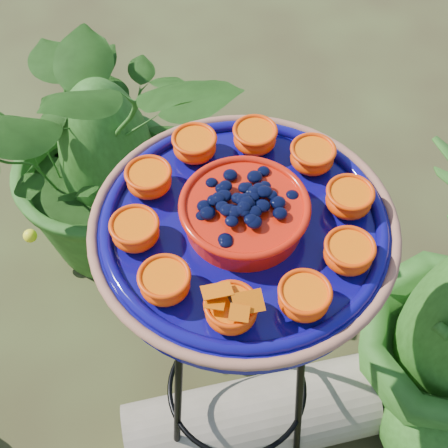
{
  "coord_description": "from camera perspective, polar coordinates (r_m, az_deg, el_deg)",
  "views": [
    {
      "loc": [
        0.34,
        -0.44,
        1.74
      ],
      "look_at": [
        0.12,
        0.08,
        0.99
      ],
      "focal_mm": 50.0,
      "sensor_mm": 36.0,
      "label": 1
    }
  ],
  "objects": [
    {
      "name": "shrub_back_left",
      "position": [
        1.86,
        -10.81,
        7.1
      ],
      "size": [
        1.01,
        0.97,
        0.87
      ],
      "primitive_type": "imported",
      "rotation": [
        0.0,
        0.0,
        0.52
      ],
      "color": "#204813",
      "rests_on": "ground"
    },
    {
      "name": "driftwood_log",
      "position": [
        1.74,
        2.43,
        -17.45
      ],
      "size": [
        0.66,
        0.56,
        0.22
      ],
      "primitive_type": "cylinder",
      "rotation": [
        0.0,
        1.57,
        0.63
      ],
      "color": "gray",
      "rests_on": "ground"
    },
    {
      "name": "ground_plane",
      "position": [
        1.83,
        -4.68,
        -19.77
      ],
      "size": [
        20.0,
        20.0,
        0.0
      ],
      "primitive_type": "plane",
      "color": "black",
      "rests_on": "ground"
    },
    {
      "name": "feeder_dish",
      "position": [
        0.98,
        1.82,
        -0.02
      ],
      "size": [
        0.62,
        0.62,
        0.11
      ],
      "rotation": [
        0.0,
        0.0,
        0.41
      ],
      "color": "#0B0862",
      "rests_on": "tripod_stand"
    },
    {
      "name": "tripod_stand",
      "position": [
        1.32,
        1.37,
        -10.67
      ],
      "size": [
        0.44,
        0.44,
        0.92
      ],
      "rotation": [
        0.0,
        0.0,
        0.41
      ],
      "color": "black",
      "rests_on": "ground"
    }
  ]
}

